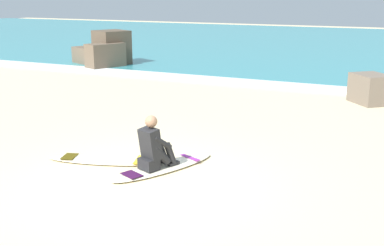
{
  "coord_description": "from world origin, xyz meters",
  "views": [
    {
      "loc": [
        3.95,
        -6.5,
        3.04
      ],
      "look_at": [
        0.02,
        1.9,
        0.55
      ],
      "focal_mm": 45.72,
      "sensor_mm": 36.0,
      "label": 1
    }
  ],
  "objects_px": {
    "surfer_seated": "(154,148)",
    "surfboard_spare_near": "(106,160)",
    "surfboard_main": "(164,167)",
    "shoreline_rock": "(371,89)"
  },
  "relations": [
    {
      "from": "surfboard_main",
      "to": "surfboard_spare_near",
      "type": "relative_size",
      "value": 0.98
    },
    {
      "from": "surfboard_spare_near",
      "to": "surfer_seated",
      "type": "bearing_deg",
      "value": -3.36
    },
    {
      "from": "surfer_seated",
      "to": "surfboard_spare_near",
      "type": "distance_m",
      "value": 1.14
    },
    {
      "from": "surfer_seated",
      "to": "shoreline_rock",
      "type": "distance_m",
      "value": 7.85
    },
    {
      "from": "surfboard_main",
      "to": "surfer_seated",
      "type": "relative_size",
      "value": 2.35
    },
    {
      "from": "surfboard_main",
      "to": "surfer_seated",
      "type": "distance_m",
      "value": 0.45
    },
    {
      "from": "shoreline_rock",
      "to": "surfer_seated",
      "type": "bearing_deg",
      "value": -111.09
    },
    {
      "from": "surfer_seated",
      "to": "surfboard_spare_near",
      "type": "bearing_deg",
      "value": 176.64
    },
    {
      "from": "surfboard_spare_near",
      "to": "surfboard_main",
      "type": "bearing_deg",
      "value": 6.37
    },
    {
      "from": "surfboard_main",
      "to": "shoreline_rock",
      "type": "relative_size",
      "value": 2.1
    }
  ]
}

